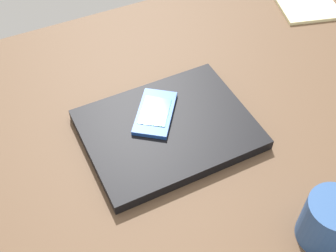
% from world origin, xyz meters
% --- Properties ---
extents(desk_surface, '(1.20, 0.80, 0.03)m').
position_xyz_m(desk_surface, '(0.00, 0.00, 0.01)').
color(desk_surface, brown).
rests_on(desk_surface, ground).
extents(laptop_closed, '(0.30, 0.24, 0.02)m').
position_xyz_m(laptop_closed, '(-0.02, -0.02, 0.04)').
color(laptop_closed, black).
rests_on(laptop_closed, desk_surface).
extents(cell_phone_on_laptop, '(0.12, 0.13, 0.01)m').
position_xyz_m(cell_phone_on_laptop, '(-0.03, 0.01, 0.06)').
color(cell_phone_on_laptop, '#1E479E').
rests_on(cell_phone_on_laptop, laptop_closed).
extents(coffee_mug, '(0.11, 0.08, 0.09)m').
position_xyz_m(coffee_mug, '(0.10, -0.31, 0.07)').
color(coffee_mug, '#2D518C').
rests_on(coffee_mug, desk_surface).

